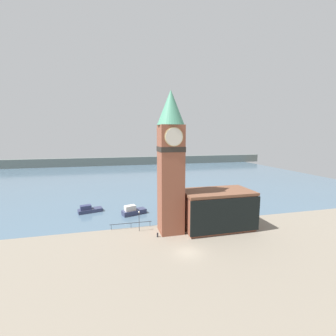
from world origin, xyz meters
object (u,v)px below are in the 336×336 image
Objects in this scene: mooring_bollard_near at (158,235)px; lamp_post at (139,217)px; clock_tower at (171,159)px; boat_near at (133,211)px; pier_building at (217,209)px; boat_far at (89,210)px.

mooring_bollard_near is 5.01m from lamp_post.
clock_tower is 31.68× the size of mooring_bollard_near.
mooring_bollard_near is (-2.89, -1.84, -13.36)m from clock_tower.
boat_near is 9.79m from lamp_post.
boat_near is at bearing 104.01° from mooring_bollard_near.
lamp_post reaches higher than mooring_bollard_near.
boat_far is at bearing 148.51° from pier_building.
clock_tower is 4.45× the size of boat_far.
boat_far reaches higher than mooring_bollard_near.
clock_tower reaches higher than boat_near.
boat_far is at bearing 137.01° from clock_tower.
pier_building is at bearing -3.09° from clock_tower.
pier_building reaches higher than lamp_post.
clock_tower reaches higher than pier_building.
lamp_post is (-5.79, 1.53, -11.06)m from clock_tower.
boat_far is 17.25m from lamp_post.
boat_near is 13.37m from mooring_bollard_near.
clock_tower is at bearing 176.91° from pier_building.
boat_far is 7.12× the size of mooring_bollard_near.
pier_building is 2.31× the size of boat_near.
boat_near is at bearing 118.86° from clock_tower.
clock_tower is at bearing 32.50° from mooring_bollard_near.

